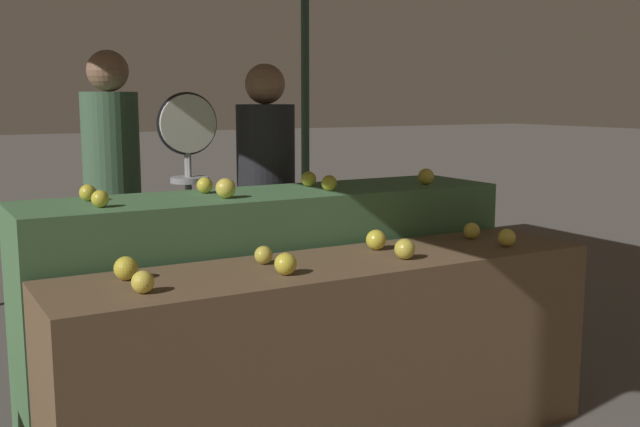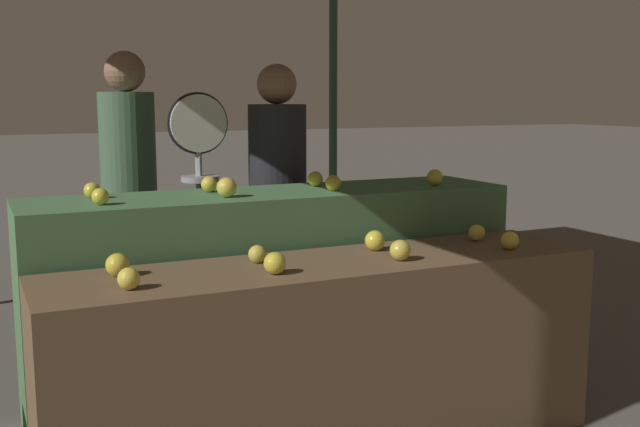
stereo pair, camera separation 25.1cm
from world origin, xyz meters
name	(u,v)px [view 2 (the right image)]	position (x,y,z in m)	size (l,w,h in m)	color
display_counter_front	(330,358)	(0.00, 0.00, 0.41)	(2.32, 0.55, 0.82)	brown
display_counter_back	(275,298)	(0.00, 0.60, 0.52)	(2.32, 0.55, 1.04)	#4C7A4C
apple_front_0	(129,279)	(-0.83, -0.10, 0.86)	(0.08, 0.08, 0.08)	yellow
apple_front_1	(275,263)	(-0.28, -0.11, 0.86)	(0.09, 0.09, 0.09)	gold
apple_front_2	(400,250)	(0.27, -0.10, 0.86)	(0.09, 0.09, 0.09)	gold
apple_front_3	(510,240)	(0.82, -0.11, 0.86)	(0.08, 0.08, 0.08)	yellow
apple_front_4	(117,265)	(-0.83, 0.11, 0.86)	(0.09, 0.09, 0.09)	gold
apple_front_5	(257,254)	(-0.27, 0.10, 0.86)	(0.07, 0.07, 0.07)	gold
apple_front_6	(375,241)	(0.28, 0.12, 0.86)	(0.09, 0.09, 0.09)	gold
apple_front_7	(477,233)	(0.82, 0.11, 0.86)	(0.08, 0.08, 0.08)	yellow
apple_back_0	(100,197)	(-0.82, 0.49, 1.07)	(0.07, 0.07, 0.07)	gold
apple_back_1	(227,187)	(-0.27, 0.50, 1.08)	(0.09, 0.09, 0.09)	yellow
apple_back_2	(333,183)	(0.26, 0.50, 1.08)	(0.08, 0.08, 0.08)	gold
apple_back_3	(435,177)	(0.83, 0.48, 1.08)	(0.08, 0.08, 0.08)	yellow
apple_back_4	(92,191)	(-0.82, 0.71, 1.07)	(0.07, 0.07, 0.07)	gold
apple_back_5	(209,184)	(-0.28, 0.71, 1.08)	(0.08, 0.08, 0.08)	gold
apple_back_6	(315,179)	(0.27, 0.71, 1.08)	(0.08, 0.08, 0.08)	gold
produce_scale	(199,168)	(-0.20, 1.14, 1.11)	(0.32, 0.20, 1.51)	#99999E
person_vendor_at_scale	(278,191)	(0.24, 1.15, 0.97)	(0.33, 0.33, 1.66)	#2D2D38
person_customer_left	(129,178)	(-0.47, 1.65, 1.02)	(0.42, 0.42, 1.74)	#2D2D38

